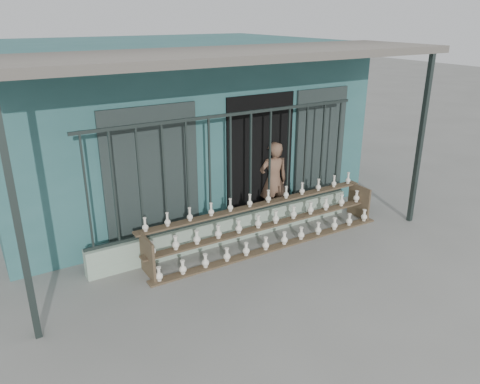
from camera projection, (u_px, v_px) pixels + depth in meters
ground at (274, 273)px, 7.17m from camera, size 60.00×60.00×0.00m
workshop_building at (162, 119)px, 9.98m from camera, size 7.40×6.60×3.21m
parapet_wall at (231, 228)px, 8.13m from camera, size 5.00×0.20×0.45m
security_fence at (231, 167)px, 7.73m from camera, size 5.00×0.04×1.80m
shelf_rack at (267, 224)px, 7.98m from camera, size 4.50×0.68×0.85m
elderly_woman at (273, 181)px, 8.81m from camera, size 0.63×0.48×1.53m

